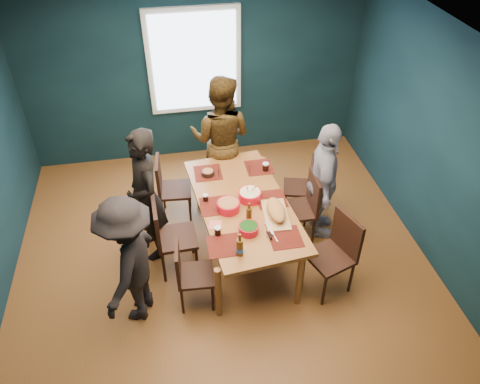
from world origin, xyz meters
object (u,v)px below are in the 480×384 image
object	(u,v)px
chair_left_far	(168,185)
bowl_salad	(228,206)
chair_right_far	(305,183)
chair_right_mid	(304,203)
person_right	(324,182)
person_back	(221,139)
cutting_board	(276,211)
bowl_herbs	(249,228)
dining_table	(243,207)
chair_left_mid	(168,233)
person_far_left	(146,196)
chair_right_near	(337,248)
bowl_dumpling	(250,195)
person_near_left	(130,262)
chair_left_near	(188,271)

from	to	relation	value
chair_left_far	bowl_salad	world-z (taller)	chair_left_far
bowl_salad	chair_right_far	bearing A→B (deg)	30.62
chair_right_mid	person_right	world-z (taller)	person_right
chair_right_far	person_back	bearing A→B (deg)	162.55
cutting_board	chair_right_mid	bearing A→B (deg)	43.56
bowl_salad	bowl_herbs	world-z (taller)	bowl_salad
chair_left_far	cutting_board	xyz separation A→B (m)	(1.17, -1.10, 0.30)
dining_table	cutting_board	size ratio (longest dim) A/B	3.16
chair_left_mid	person_right	world-z (taller)	person_right
dining_table	bowl_herbs	size ratio (longest dim) A/B	9.54
person_far_left	cutting_board	size ratio (longest dim) A/B	2.57
chair_right_near	chair_left_far	bearing A→B (deg)	119.30
person_back	bowl_herbs	bearing A→B (deg)	113.88
chair_right_mid	bowl_dumpling	distance (m)	0.76
bowl_herbs	person_near_left	bearing A→B (deg)	-170.21
person_right	bowl_herbs	xyz separation A→B (m)	(-1.07, -0.66, 0.02)
person_right	chair_right_near	bearing A→B (deg)	-173.02
person_right	chair_left_mid	bearing A→B (deg)	113.56
person_far_left	cutting_board	world-z (taller)	person_far_left
chair_left_mid	cutting_board	bearing A→B (deg)	-8.88
bowl_dumpling	chair_right_mid	bearing A→B (deg)	4.05
chair_left_near	person_back	world-z (taller)	person_back
dining_table	chair_left_near	bearing A→B (deg)	-143.21
cutting_board	person_near_left	bearing A→B (deg)	-161.23
person_right	person_near_left	size ratio (longest dim) A/B	1.02
chair_right_far	person_back	distance (m)	1.27
chair_right_far	person_near_left	bearing A→B (deg)	-134.92
person_right	bowl_salad	bearing A→B (deg)	116.11
dining_table	chair_right_far	size ratio (longest dim) A/B	2.52
cutting_board	chair_right_near	bearing A→B (deg)	-32.42
chair_left_mid	chair_right_mid	bearing A→B (deg)	5.99
person_near_left	cutting_board	world-z (taller)	person_near_left
dining_table	chair_right_mid	xyz separation A→B (m)	(0.79, 0.10, -0.14)
person_right	bowl_dumpling	distance (m)	0.95
chair_left_mid	bowl_herbs	bearing A→B (deg)	-24.04
bowl_herbs	person_far_left	bearing A→B (deg)	146.89
cutting_board	person_far_left	bearing A→B (deg)	164.98
chair_left_far	chair_right_near	bearing A→B (deg)	-36.70
chair_left_far	chair_right_mid	world-z (taller)	chair_right_mid
person_near_left	bowl_dumpling	size ratio (longest dim) A/B	5.70
chair_right_far	cutting_board	distance (m)	1.12
chair_right_near	bowl_herbs	world-z (taller)	chair_right_near
dining_table	chair_right_far	distance (m)	1.12
person_right	cutting_board	distance (m)	0.85
chair_left_mid	bowl_dumpling	world-z (taller)	bowl_dumpling
person_far_left	chair_right_far	bearing A→B (deg)	84.03
person_back	person_near_left	world-z (taller)	person_back
chair_left_near	cutting_board	size ratio (longest dim) A/B	1.27
chair_right_near	bowl_salad	distance (m)	1.31
chair_right_far	bowl_herbs	distance (m)	1.49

